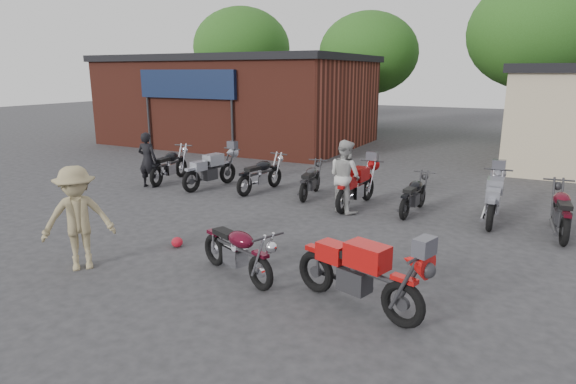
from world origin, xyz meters
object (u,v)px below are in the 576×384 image
at_px(person_dark, 148,160).
at_px(person_tan, 78,218).
at_px(row_bike_1, 211,168).
at_px(vintage_motorcycle, 237,248).
at_px(sportbike, 359,269).
at_px(row_bike_3, 311,179).
at_px(row_bike_4, 357,184).
at_px(row_bike_7, 561,209).
at_px(helmet, 177,242).
at_px(row_bike_0, 170,163).
at_px(row_bike_2, 261,172).
at_px(person_light, 345,176).
at_px(row_bike_6, 494,196).
at_px(row_bike_5, 414,193).

xyz_separation_m(person_dark, person_tan, (3.50, -5.42, 0.09)).
bearing_deg(row_bike_1, vintage_motorcycle, -130.48).
relative_size(sportbike, row_bike_3, 1.23).
xyz_separation_m(person_tan, row_bike_4, (3.01, 6.29, -0.33)).
xyz_separation_m(vintage_motorcycle, row_bike_7, (5.01, 5.22, 0.04)).
distance_m(helmet, row_bike_7, 8.31).
xyz_separation_m(row_bike_0, row_bike_2, (3.33, 0.23, -0.02)).
relative_size(person_light, row_bike_4, 0.87).
bearing_deg(row_bike_6, person_tan, 134.24).
height_order(row_bike_0, row_bike_7, row_bike_0).
distance_m(sportbike, row_bike_6, 5.84).
bearing_deg(sportbike, person_dark, 168.69).
relative_size(row_bike_3, row_bike_6, 0.84).
bearing_deg(row_bike_2, person_light, -97.89).
xyz_separation_m(row_bike_2, row_bike_4, (3.12, -0.27, 0.04)).
xyz_separation_m(sportbike, row_bike_6, (1.36, 5.69, -0.02)).
distance_m(row_bike_1, row_bike_5, 6.24).
distance_m(person_tan, row_bike_3, 6.87).
relative_size(person_dark, row_bike_7, 0.84).
bearing_deg(row_bike_6, row_bike_0, 89.65).
xyz_separation_m(vintage_motorcycle, row_bike_5, (1.75, 5.41, -0.03)).
bearing_deg(row_bike_0, person_light, -105.26).
bearing_deg(sportbike, row_bike_2, 148.75).
bearing_deg(row_bike_3, person_tan, 158.50).
height_order(helmet, row_bike_1, row_bike_1).
xyz_separation_m(row_bike_3, row_bike_5, (3.04, -0.32, -0.00)).
bearing_deg(person_dark, vintage_motorcycle, 134.51).
relative_size(person_light, row_bike_1, 0.87).
bearing_deg(row_bike_7, row_bike_5, 81.38).
height_order(sportbike, person_tan, person_tan).
relative_size(person_tan, row_bike_5, 1.06).
relative_size(person_tan, row_bike_2, 0.96).
bearing_deg(person_light, helmet, 89.69).
bearing_deg(helmet, row_bike_4, 64.62).
distance_m(row_bike_4, row_bike_5, 1.50).
bearing_deg(person_tan, helmet, 13.68).
bearing_deg(sportbike, row_bike_6, 93.51).
distance_m(vintage_motorcycle, helmet, 2.11).
bearing_deg(person_dark, row_bike_7, 173.86).
bearing_deg(row_bike_1, row_bike_6, -78.84).
height_order(row_bike_0, row_bike_1, row_bike_1).
bearing_deg(row_bike_5, person_tan, 149.14).
relative_size(row_bike_1, row_bike_4, 1.00).
relative_size(vintage_motorcycle, row_bike_1, 0.90).
distance_m(person_light, row_bike_0, 6.37).
xyz_separation_m(sportbike, row_bike_2, (-5.11, 5.71, -0.07)).
bearing_deg(row_bike_0, sportbike, -132.61).
xyz_separation_m(row_bike_0, row_bike_1, (1.71, -0.06, 0.02)).
bearing_deg(row_bike_2, row_bike_5, -84.25).
bearing_deg(vintage_motorcycle, row_bike_1, 151.75).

